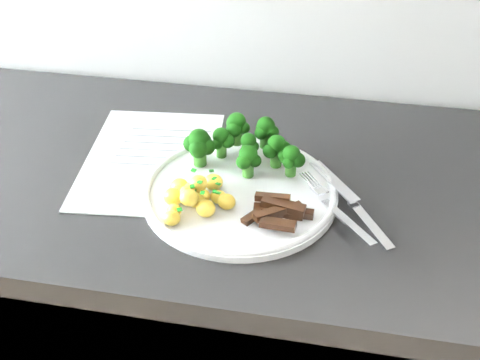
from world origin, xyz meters
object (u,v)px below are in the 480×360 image
Objects in this scene: beef_strips at (279,211)px; potatoes at (195,196)px; counter at (258,350)px; recipe_paper at (151,158)px; knife at (359,213)px; fork at (338,210)px; broccoli at (244,143)px; plate at (240,191)px.

potatoes is at bearing 176.91° from beef_strips.
recipe_paper is (-0.19, 0.02, 0.44)m from counter.
knife is (0.16, -0.07, 0.44)m from counter.
counter is at bearing 47.59° from potatoes.
fork is 0.83× the size of knife.
broccoli is 1.92× the size of beef_strips.
counter is 0.49m from broccoli.
potatoes is at bearing -47.71° from recipe_paper.
knife is at bearing -6.08° from plate.
plate is (-0.03, -0.05, 0.44)m from counter.
broccoli reaches higher than beef_strips.
plate is at bearing -118.71° from counter.
potatoes is (-0.09, -0.10, 0.46)m from counter.
knife reaches higher than recipe_paper.
broccoli is at bearing 146.11° from fork.
knife is at bearing 15.90° from beef_strips.
fork reaches higher than knife.
recipe_paper is at bearing 156.74° from plate.
broccoli reaches higher than counter.
recipe_paper is 1.69× the size of knife.
recipe_paper is at bearing -179.15° from broccoli.
beef_strips is at bearing -3.09° from potatoes.
beef_strips is at bearing -38.07° from plate.
fork is at bearing -33.79° from counter.
fork reaches higher than counter.
recipe_paper is 0.27m from beef_strips.
counter is 0.47m from beef_strips.
recipe_paper is 0.33m from fork.
broccoli reaches higher than plate.
counter is 19.59× the size of potatoes.
potatoes reaches higher than knife.
potatoes is at bearing -142.69° from plate.
knife is at bearing -24.00° from counter.
broccoli is 0.13m from potatoes.
broccoli is at bearing 0.85° from recipe_paper.
knife is (0.35, -0.09, 0.01)m from recipe_paper.
potatoes is at bearing -173.85° from knife.
beef_strips is (0.13, -0.01, -0.00)m from potatoes.
recipe_paper is 0.36m from knife.
potatoes is 0.61× the size of knife.
broccoli is at bearing 120.75° from beef_strips.
beef_strips is at bearing -59.25° from broccoli.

